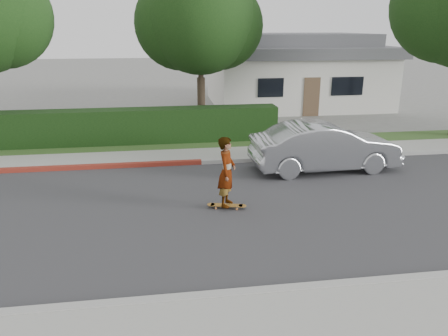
% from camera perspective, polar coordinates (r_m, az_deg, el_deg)
% --- Properties ---
extents(ground, '(120.00, 120.00, 0.00)m').
position_cam_1_polar(ground, '(11.81, -5.91, -5.63)').
color(ground, slate).
rests_on(ground, ground).
extents(road, '(60.00, 8.00, 0.01)m').
position_cam_1_polar(road, '(11.81, -5.91, -5.61)').
color(road, '#2D2D30').
rests_on(road, ground).
extents(curb_near, '(60.00, 0.20, 0.15)m').
position_cam_1_polar(curb_near, '(8.18, -4.50, -16.66)').
color(curb_near, '#9E9E99').
rests_on(curb_near, ground).
extents(sidewalk_near, '(60.00, 1.60, 0.12)m').
position_cam_1_polar(sidewalk_near, '(7.47, -3.97, -20.66)').
color(sidewalk_near, gray).
rests_on(sidewalk_near, ground).
extents(curb_far, '(60.00, 0.20, 0.15)m').
position_cam_1_polar(curb_far, '(15.63, -6.64, 0.62)').
color(curb_far, '#9E9E99').
rests_on(curb_far, ground).
extents(curb_red_section, '(12.00, 0.21, 0.15)m').
position_cam_1_polar(curb_red_section, '(16.30, -24.48, -0.19)').
color(curb_red_section, maroon).
rests_on(curb_red_section, ground).
extents(sidewalk_far, '(60.00, 1.60, 0.12)m').
position_cam_1_polar(sidewalk_far, '(16.50, -6.75, 1.50)').
color(sidewalk_far, gray).
rests_on(sidewalk_far, ground).
extents(planting_strip, '(60.00, 1.60, 0.10)m').
position_cam_1_polar(planting_strip, '(18.04, -6.92, 2.90)').
color(planting_strip, '#2D4C1E').
rests_on(planting_strip, ground).
extents(hedge, '(15.00, 1.00, 1.50)m').
position_cam_1_polar(hedge, '(18.64, -16.35, 5.01)').
color(hedge, black).
rests_on(hedge, ground).
extents(tree_center, '(5.66, 4.84, 7.44)m').
position_cam_1_polar(tree_center, '(20.09, -3.24, 18.54)').
color(tree_center, '#33261C').
rests_on(tree_center, ground).
extents(house, '(10.60, 8.60, 4.30)m').
position_cam_1_polar(house, '(28.21, 9.14, 12.49)').
color(house, beige).
rests_on(house, ground).
extents(skateboard, '(1.08, 0.46, 0.10)m').
position_cam_1_polar(skateboard, '(11.88, 0.35, -4.90)').
color(skateboard, orange).
rests_on(skateboard, ground).
extents(skateboarder, '(0.67, 0.81, 1.89)m').
position_cam_1_polar(skateboarder, '(11.54, 0.36, -0.50)').
color(skateboarder, white).
rests_on(skateboarder, skateboard).
extents(car_silver, '(5.05, 1.94, 1.64)m').
position_cam_1_polar(car_silver, '(15.22, 13.01, 2.72)').
color(car_silver, '#A7A9AE').
rests_on(car_silver, ground).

